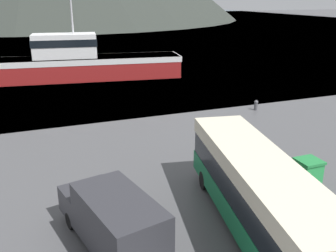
{
  "coord_description": "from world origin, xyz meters",
  "views": [
    {
      "loc": [
        -7.48,
        -5.6,
        8.99
      ],
      "look_at": [
        -0.31,
        13.0,
        2.0
      ],
      "focal_mm": 40.0,
      "sensor_mm": 36.0,
      "label": 1
    }
  ],
  "objects_px": {
    "storage_bin": "(308,172)",
    "fishing_boat": "(82,62)",
    "delivery_van": "(112,219)",
    "tour_bus": "(258,192)"
  },
  "relations": [
    {
      "from": "delivery_van",
      "to": "fishing_boat",
      "type": "distance_m",
      "value": 31.09
    },
    {
      "from": "delivery_van",
      "to": "fishing_boat",
      "type": "xyz_separation_m",
      "value": [
        3.72,
        30.86,
        0.65
      ]
    },
    {
      "from": "tour_bus",
      "to": "storage_bin",
      "type": "xyz_separation_m",
      "value": [
        4.69,
        2.44,
        -1.11
      ]
    },
    {
      "from": "tour_bus",
      "to": "delivery_van",
      "type": "distance_m",
      "value": 5.65
    },
    {
      "from": "storage_bin",
      "to": "fishing_boat",
      "type": "bearing_deg",
      "value": 102.48
    },
    {
      "from": "tour_bus",
      "to": "storage_bin",
      "type": "relative_size",
      "value": 8.3
    },
    {
      "from": "delivery_van",
      "to": "storage_bin",
      "type": "distance_m",
      "value": 10.34
    },
    {
      "from": "fishing_boat",
      "to": "storage_bin",
      "type": "relative_size",
      "value": 16.43
    },
    {
      "from": "storage_bin",
      "to": "tour_bus",
      "type": "bearing_deg",
      "value": -152.5
    },
    {
      "from": "delivery_van",
      "to": "storage_bin",
      "type": "height_order",
      "value": "delivery_van"
    }
  ]
}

